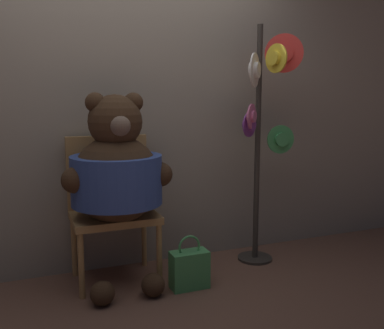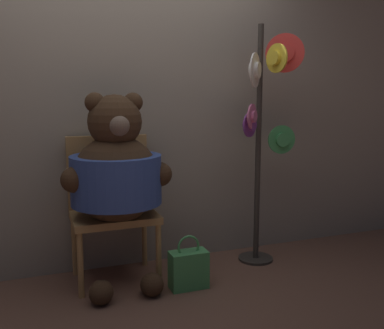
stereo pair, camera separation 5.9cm
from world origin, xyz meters
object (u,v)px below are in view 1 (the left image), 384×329
at_px(teddy_bear, 117,174).
at_px(hat_display_rack, 264,126).
at_px(handbag_on_ground, 189,269).
at_px(chair, 112,201).

distance_m(teddy_bear, hat_display_rack, 1.19).
bearing_deg(teddy_bear, handbag_on_ground, -28.14).
distance_m(teddy_bear, handbag_on_ground, 0.83).
relative_size(chair, handbag_on_ground, 2.73).
distance_m(chair, hat_display_rack, 1.28).
bearing_deg(handbag_on_ground, teddy_bear, 151.86).
bearing_deg(hat_display_rack, chair, 172.03).
xyz_separation_m(teddy_bear, hat_display_rack, (1.15, 0.00, 0.30)).
distance_m(chair, teddy_bear, 0.28).
height_order(teddy_bear, handbag_on_ground, teddy_bear).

